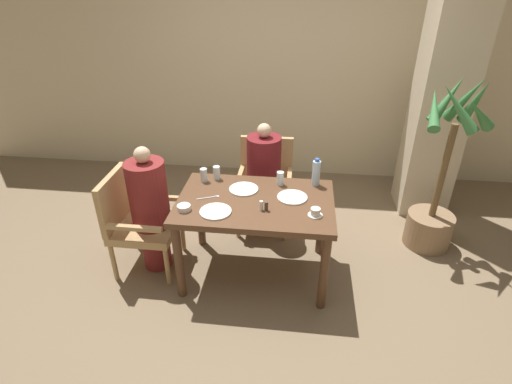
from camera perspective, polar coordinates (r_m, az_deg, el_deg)
name	(u,v)px	position (r m, az deg, el deg)	size (l,w,h in m)	color
ground_plane	(255,271)	(3.59, -0.08, -11.24)	(16.00, 16.00, 0.00)	#7A664C
wall_back	(276,60)	(4.85, 2.91, 18.29)	(8.00, 0.06, 2.80)	beige
pillar_stone	(444,85)	(4.36, 25.33, 13.61)	(0.48, 0.48, 2.70)	beige
dining_table	(255,211)	(3.22, -0.09, -2.70)	(1.24, 0.82, 0.73)	brown
chair_left_side	(136,219)	(3.55, -16.76, -3.65)	(0.53, 0.53, 0.88)	tan
diner_in_left_chair	(150,209)	(3.44, -14.85, -2.33)	(0.32, 0.32, 1.14)	maroon
chair_far_side	(265,181)	(3.99, 1.29, 1.64)	(0.53, 0.53, 0.88)	tan
diner_in_far_chair	(264,178)	(3.82, 1.10, 1.98)	(0.32, 0.32, 1.13)	maroon
potted_palm	(437,195)	(3.97, 24.44, -0.34)	(0.56, 0.55, 1.62)	#896B4C
plate_main_left	(244,189)	(3.31, -1.77, 0.42)	(0.24, 0.24, 0.01)	white
plate_main_right	(292,197)	(3.20, 5.20, -0.75)	(0.24, 0.24, 0.01)	white
plate_dessert_center	(216,211)	(3.02, -5.80, -2.78)	(0.24, 0.24, 0.01)	white
teacup_with_saucer	(315,212)	(2.99, 8.48, -2.91)	(0.11, 0.11, 0.06)	white
bowl_small	(184,208)	(3.07, -10.26, -2.22)	(0.10, 0.10, 0.04)	white
water_bottle	(316,173)	(3.37, 8.58, 2.72)	(0.07, 0.07, 0.24)	silver
glass_tall_near	(280,179)	(3.36, 3.48, 1.94)	(0.06, 0.06, 0.12)	silver
glass_tall_mid	(217,173)	(3.47, -5.64, 2.75)	(0.06, 0.06, 0.12)	silver
glass_tall_far	(204,175)	(3.44, -7.47, 2.41)	(0.06, 0.06, 0.12)	silver
salt_shaker	(261,206)	(3.02, 0.74, -1.95)	(0.03, 0.03, 0.08)	white
pepper_shaker	(266,206)	(3.01, 1.48, -2.02)	(0.03, 0.03, 0.07)	#4C3D2D
fork_beside_plate	(210,197)	(3.21, -6.54, -0.76)	(0.18, 0.09, 0.00)	silver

